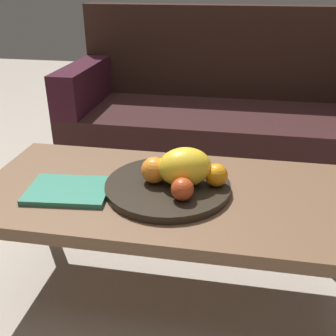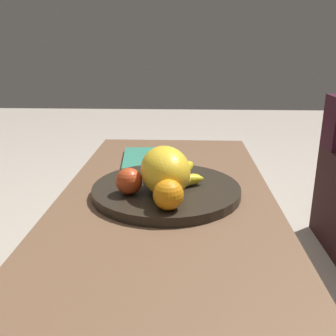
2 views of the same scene
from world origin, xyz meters
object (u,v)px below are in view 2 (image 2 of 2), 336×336
orange_left (165,166)px  apple_front (129,181)px  orange_front (168,195)px  coffee_table (166,213)px  magazine (150,159)px  fruit_bowl (168,190)px  melon_large_front (166,171)px  banana_bunch (179,177)px

orange_left → apple_front: 0.13m
orange_front → coffee_table: bearing=-174.8°
orange_left → coffee_table: bearing=4.6°
coffee_table → orange_left: orange_left is taller
orange_left → apple_front: (0.10, -0.09, -0.01)m
orange_left → magazine: 0.27m
fruit_bowl → melon_large_front: bearing=-2.7°
fruit_bowl → magazine: bearing=-165.9°
fruit_bowl → orange_left: size_ratio=4.76×
orange_front → orange_left: 0.19m
orange_front → orange_left: size_ratio=0.85×
coffee_table → orange_left: (-0.06, -0.00, 0.11)m
orange_front → apple_front: 0.14m
orange_left → apple_front: bearing=-40.2°
fruit_bowl → orange_left: orange_left is taller
fruit_bowl → orange_front: 0.16m
magazine → fruit_bowl: bearing=8.4°
coffee_table → orange_front: orange_front is taller
melon_large_front → banana_bunch: bearing=140.3°
melon_large_front → orange_front: size_ratio=2.31×
melon_large_front → orange_left: (-0.10, -0.01, -0.02)m
coffee_table → banana_bunch: (-0.00, 0.03, 0.10)m
apple_front → banana_bunch: (-0.04, 0.12, -0.00)m
fruit_bowl → magazine: size_ratio=1.57×
orange_front → apple_front: (-0.09, -0.10, -0.00)m
melon_large_front → orange_front: melon_large_front is taller
coffee_table → magazine: (-0.32, -0.07, 0.05)m
magazine → banana_bunch: bearing=12.7°
fruit_bowl → melon_large_front: (0.05, -0.00, 0.07)m
coffee_table → banana_bunch: banana_bunch is taller
coffee_table → apple_front: apple_front is taller
fruit_bowl → apple_front: (0.06, -0.09, 0.05)m
fruit_bowl → apple_front: size_ratio=5.86×
apple_front → fruit_bowl: bearing=121.7°
orange_front → magazine: 0.46m
orange_front → banana_bunch: size_ratio=0.40×
orange_front → banana_bunch: bearing=170.7°
fruit_bowl → orange_front: orange_front is taller
fruit_bowl → banana_bunch: size_ratio=2.25×
banana_bunch → orange_left: bearing=-146.0°
coffee_table → banana_bunch: size_ratio=7.07×
coffee_table → orange_front: bearing=5.2°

